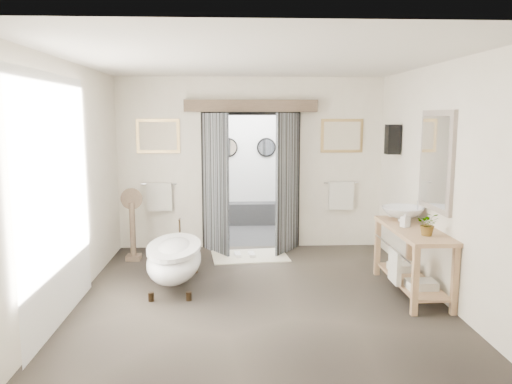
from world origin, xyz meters
TOP-DOWN VIEW (x-y plane):
  - ground_plane at (0.00, 0.00)m, footprint 5.00×5.00m
  - room_shell at (-0.04, -0.13)m, footprint 4.52×5.02m
  - shower_room at (0.00, 3.99)m, footprint 2.22×2.01m
  - back_wall_dressing at (0.00, 2.32)m, footprint 3.82×0.75m
  - clawfoot_tub at (-1.09, 0.50)m, footprint 0.70×1.57m
  - vanity at (1.95, 0.10)m, footprint 0.57×1.60m
  - pedestal_mirror at (-1.88, 1.76)m, footprint 0.34×0.22m
  - rug at (-0.04, 1.86)m, footprint 1.28×0.92m
  - slippers at (-0.12, 1.85)m, footprint 0.34×0.25m
  - basin at (1.98, 0.53)m, footprint 0.75×0.75m
  - plant at (2.00, -0.30)m, footprint 0.31×0.29m
  - soap_bottle_a at (1.88, 0.16)m, footprint 0.12×0.12m
  - soap_bottle_b at (1.93, 0.83)m, footprint 0.16×0.16m

SIDE VIEW (x-z plane):
  - ground_plane at x=0.00m, z-range 0.00..0.00m
  - rug at x=-0.04m, z-range 0.00..0.01m
  - slippers at x=-0.12m, z-range 0.01..0.06m
  - clawfoot_tub at x=-1.09m, z-range -0.01..0.76m
  - pedestal_mirror at x=-1.88m, z-range -0.08..1.07m
  - vanity at x=1.95m, z-range 0.08..0.93m
  - shower_room at x=0.00m, z-range -0.35..2.16m
  - soap_bottle_b at x=1.93m, z-range 0.85..1.03m
  - basin at x=1.98m, z-range 0.85..1.04m
  - soap_bottle_a at x=1.88m, z-range 0.85..1.06m
  - plant at x=2.00m, z-range 0.85..1.13m
  - back_wall_dressing at x=0.00m, z-range 0.30..2.82m
  - room_shell at x=-0.04m, z-range 0.40..3.31m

